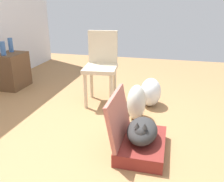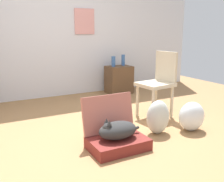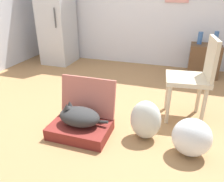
{
  "view_description": "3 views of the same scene",
  "coord_description": "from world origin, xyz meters",
  "views": [
    {
      "loc": [
        -2.1,
        -0.64,
        1.36
      ],
      "look_at": [
        0.06,
        -0.1,
        0.53
      ],
      "focal_mm": 39.33,
      "sensor_mm": 36.0,
      "label": 1
    },
    {
      "loc": [
        -1.4,
        -2.74,
        1.27
      ],
      "look_at": [
        0.12,
        0.1,
        0.52
      ],
      "focal_mm": 41.88,
      "sensor_mm": 36.0,
      "label": 2
    },
    {
      "loc": [
        0.83,
        -2.19,
        1.42
      ],
      "look_at": [
        0.2,
        -0.25,
        0.47
      ],
      "focal_mm": 35.37,
      "sensor_mm": 36.0,
      "label": 3
    }
  ],
  "objects": [
    {
      "name": "chair",
      "position": [
        1.0,
        0.28,
        0.54
      ],
      "size": [
        0.51,
        0.47,
        0.97
      ],
      "rotation": [
        0.0,
        0.0,
        -1.46
      ],
      "color": "beige",
      "rests_on": "ground"
    },
    {
      "name": "suitcase_lid",
      "position": [
        -0.1,
        -0.2,
        0.34
      ],
      "size": [
        0.63,
        0.12,
        0.43
      ],
      "primitive_type": "cube",
      "rotation": [
        1.38,
        0.0,
        0.0
      ],
      "color": "#B26356",
      "rests_on": "suitcase_base"
    },
    {
      "name": "suitcase_base",
      "position": [
        -0.1,
        -0.43,
        0.06
      ],
      "size": [
        0.63,
        0.43,
        0.13
      ],
      "primitive_type": "cube",
      "color": "maroon",
      "rests_on": "ground"
    },
    {
      "name": "vase_tall",
      "position": [
        1.09,
        1.86,
        0.66
      ],
      "size": [
        0.08,
        0.08,
        0.2
      ],
      "primitive_type": "cylinder",
      "color": "#38609E",
      "rests_on": "side_table"
    },
    {
      "name": "plastic_bag_clear",
      "position": [
        1.01,
        -0.4,
        0.19
      ],
      "size": [
        0.36,
        0.28,
        0.38
      ],
      "primitive_type": "ellipsoid",
      "color": "silver",
      "rests_on": "ground"
    },
    {
      "name": "side_table",
      "position": [
        1.21,
        1.85,
        0.28
      ],
      "size": [
        0.5,
        0.38,
        0.56
      ],
      "primitive_type": "cube",
      "color": "brown",
      "rests_on": "ground"
    },
    {
      "name": "plastic_bag_white",
      "position": [
        0.57,
        -0.27,
        0.21
      ],
      "size": [
        0.31,
        0.22,
        0.43
      ],
      "primitive_type": "ellipsoid",
      "color": "silver",
      "rests_on": "ground"
    },
    {
      "name": "vase_short",
      "position": [
        1.34,
        1.9,
        0.67
      ],
      "size": [
        0.07,
        0.07,
        0.22
      ],
      "primitive_type": "cylinder",
      "color": "#38609E",
      "rests_on": "side_table"
    },
    {
      "name": "cat",
      "position": [
        -0.1,
        -0.43,
        0.22
      ],
      "size": [
        0.52,
        0.28,
        0.24
      ],
      "color": "#2D2D2D",
      "rests_on": "suitcase_base"
    },
    {
      "name": "wall_back",
      "position": [
        0.0,
        2.26,
        1.3
      ],
      "size": [
        6.4,
        0.15,
        2.6
      ],
      "color": "silver",
      "rests_on": "ground"
    },
    {
      "name": "ground_plane",
      "position": [
        0.0,
        0.0,
        0.0
      ],
      "size": [
        7.68,
        7.68,
        0.0
      ],
      "primitive_type": "plane",
      "color": "#9E7247",
      "rests_on": "ground"
    }
  ]
}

